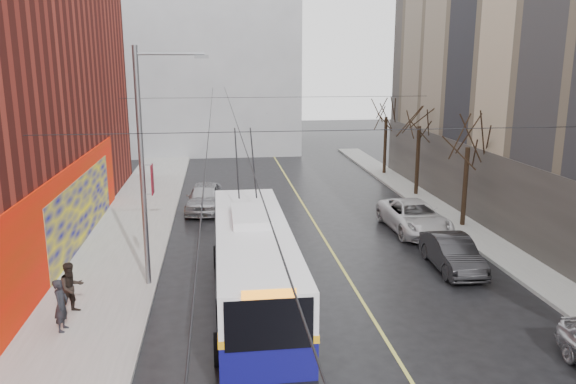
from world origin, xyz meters
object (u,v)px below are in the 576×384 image
Objects in this scene: streetlight_pole at (146,162)px; parked_car_b at (452,253)px; pedestrian_b at (71,288)px; trolleybus at (253,264)px; tree_near at (469,132)px; pedestrian_a at (61,305)px; tree_mid at (420,114)px; tree_far at (387,107)px; following_car at (205,197)px; parked_car_c at (414,217)px.

parked_car_b is at bearing 1.39° from streetlight_pole.
pedestrian_b is at bearing -167.73° from parked_car_b.
parked_car_b is (8.39, 2.51, -0.86)m from trolleybus.
trolleybus reaches higher than pedestrian_b.
tree_near is 20.39m from pedestrian_a.
tree_mid reaches higher than parked_car_b.
streetlight_pole is 5.80m from pedestrian_a.
tree_far is (0.00, 14.00, 0.17)m from tree_near.
pedestrian_b is at bearing -101.28° from following_car.
parked_car_c is 16.81m from pedestrian_b.
parked_car_c is at bearing -173.23° from tree_near.
tree_far is at bearing 62.63° from trolleybus.
tree_far is at bearing 90.00° from tree_near.
tree_far reaches higher than trolleybus.
streetlight_pole is 1.41× the size of tree_near.
streetlight_pole is at bearing -158.38° from tree_near.
pedestrian_b is at bearing -135.90° from streetlight_pole.
parked_car_c is (12.39, 5.67, -4.09)m from streetlight_pole.
trolleybus is (3.73, -2.21, -3.28)m from streetlight_pole.
parked_car_b is 2.41× the size of pedestrian_b.
streetlight_pole is 16.28m from tree_near.
pedestrian_b is (-17.54, -8.32, -3.94)m from tree_near.
streetlight_pole is 1.37× the size of tree_far.
pedestrian_a is 1.30m from pedestrian_b.
trolleybus is at bearing -30.69° from streetlight_pole.
tree_near is at bearing 35.56° from trolleybus.
pedestrian_b is at bearing -128.15° from tree_far.
trolleybus reaches higher than following_car.
parked_car_b is at bearing 16.44° from trolleybus.
tree_mid is 23.67m from pedestrian_b.
parked_car_c is (-2.75, -14.33, -4.38)m from tree_far.
parked_car_c is (0.27, 5.38, 0.06)m from parked_car_b.
tree_far is (0.00, 7.00, -0.11)m from tree_mid.
streetlight_pole is at bearing -176.56° from parked_car_b.
trolleybus is (-11.41, -15.21, -3.69)m from tree_mid.
tree_far is (15.14, 20.00, 0.30)m from streetlight_pole.
parked_car_b is at bearing -103.36° from tree_mid.
parked_car_b is at bearing -98.71° from tree_far.
tree_near is at bearing -55.07° from pedestrian_a.
trolleybus reaches higher than pedestrian_a.
tree_far reaches higher than parked_car_c.
trolleybus is 6.98× the size of pedestrian_a.
tree_mid is 1.22× the size of parked_car_c.
streetlight_pole is 0.76× the size of trolleybus.
streetlight_pole reaches higher than trolleybus.
tree_mid is 3.91× the size of pedestrian_a.
tree_far is at bearing 10.12° from pedestrian_b.
trolleybus is 13.42m from following_car.
tree_far is at bearing 83.35° from parked_car_b.
following_car is (-13.36, -1.95, -4.45)m from tree_mid.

